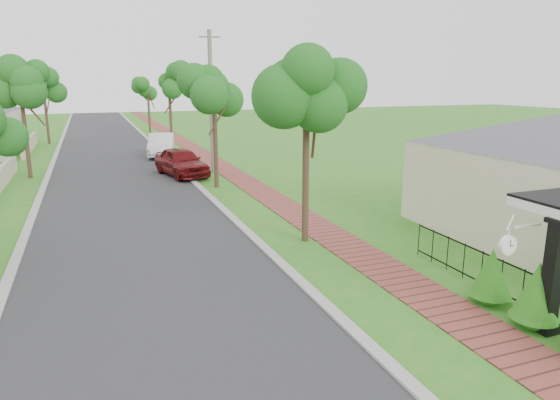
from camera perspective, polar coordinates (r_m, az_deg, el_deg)
ground at (r=10.56m, az=6.29°, el=-16.39°), size 160.00×160.00×0.00m
road at (r=28.62m, az=-17.97°, el=2.31°), size 7.00×120.00×0.02m
kerb_right at (r=29.01m, az=-10.77°, el=2.88°), size 0.30×120.00×0.10m
kerb_left at (r=28.69m, az=-25.25°, el=1.69°), size 0.30×120.00×0.10m
sidewalk at (r=29.56m, az=-5.80°, el=3.25°), size 1.50×120.00×0.03m
porch_post at (r=12.06m, az=28.61°, el=-8.25°), size 0.48×0.48×2.52m
picket_fence at (r=13.12m, az=26.03°, el=-9.00°), size 0.03×8.02×1.00m
street_trees at (r=34.98m, az=-18.99°, el=11.67°), size 10.70×37.65×5.89m
parked_car_red at (r=28.49m, az=-11.20°, el=4.28°), size 2.76×4.90×1.57m
parked_car_white at (r=36.28m, az=-13.39°, el=6.13°), size 2.52×5.02×1.58m
near_tree at (r=16.01m, az=3.06°, el=11.73°), size 2.32×2.32×5.95m
utility_pole at (r=28.89m, az=-7.85°, el=11.01°), size 1.20×0.24×7.95m
station_clock at (r=11.43m, az=24.74°, el=-4.56°), size 1.06×0.13×0.61m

